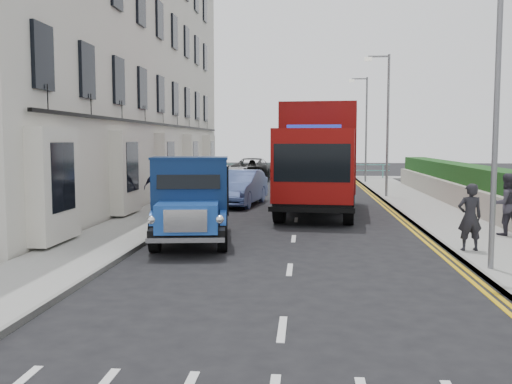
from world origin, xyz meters
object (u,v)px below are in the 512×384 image
(lamp_near, at_px, (491,85))
(red_lorry, at_px, (320,155))
(lamp_far, at_px, (364,123))
(bedford_lorry, at_px, (191,206))
(lamp_mid, at_px, (385,117))
(parked_car_front, at_px, (190,202))
(pedestrian_east_near, at_px, (470,217))

(lamp_near, relative_size, red_lorry, 0.84)
(lamp_far, bearing_deg, bedford_lorry, -106.51)
(lamp_near, xyz_separation_m, red_lorry, (-3.28, 10.29, -1.73))
(lamp_mid, height_order, red_lorry, lamp_mid)
(bedford_lorry, bearing_deg, parked_car_front, 94.08)
(lamp_far, height_order, red_lorry, lamp_far)
(lamp_mid, height_order, parked_car_front, lamp_mid)
(red_lorry, bearing_deg, lamp_near, -67.32)
(lamp_near, bearing_deg, parked_car_front, 139.96)
(bedford_lorry, height_order, pedestrian_east_near, bedford_lorry)
(parked_car_front, height_order, pedestrian_east_near, pedestrian_east_near)
(lamp_mid, relative_size, parked_car_front, 1.52)
(pedestrian_east_near, bearing_deg, lamp_mid, -95.38)
(pedestrian_east_near, bearing_deg, parked_car_front, -35.73)
(lamp_far, distance_m, pedestrian_east_near, 24.18)
(parked_car_front, bearing_deg, lamp_mid, 45.24)
(lamp_near, bearing_deg, bedford_lorry, 159.14)
(lamp_far, distance_m, bedford_lorry, 24.54)
(parked_car_front, bearing_deg, bedford_lorry, -83.65)
(bedford_lorry, distance_m, red_lorry, 8.55)
(lamp_far, distance_m, red_lorry, 16.15)
(lamp_far, relative_size, bedford_lorry, 1.34)
(lamp_mid, distance_m, lamp_far, 10.00)
(lamp_far, bearing_deg, lamp_mid, -90.00)
(bedford_lorry, height_order, parked_car_front, bedford_lorry)
(lamp_far, bearing_deg, lamp_near, -90.00)
(red_lorry, height_order, pedestrian_east_near, red_lorry)
(lamp_mid, relative_size, red_lorry, 0.84)
(lamp_far, height_order, pedestrian_east_near, lamp_far)
(lamp_near, bearing_deg, pedestrian_east_near, 83.68)
(bedford_lorry, xyz_separation_m, parked_car_front, (-0.82, 3.87, -0.31))
(lamp_near, bearing_deg, lamp_mid, 90.00)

